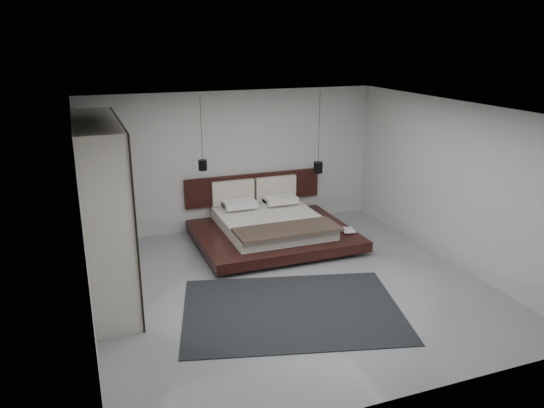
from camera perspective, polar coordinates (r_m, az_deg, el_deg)
name	(u,v)px	position (r m, az deg, el deg)	size (l,w,h in m)	color
floor	(290,285)	(8.59, 1.95, -8.70)	(6.00, 6.00, 0.00)	gray
ceiling	(292,109)	(7.77, 2.17, 10.17)	(6.00, 6.00, 0.00)	white
wall_back	(234,161)	(10.80, -4.08, 4.69)	(6.00, 6.00, 0.00)	#B9B9B6
wall_front	(404,284)	(5.61, 14.01, -8.30)	(6.00, 6.00, 0.00)	#B9B9B6
wall_left	(83,225)	(7.50, -19.65, -2.15)	(6.00, 6.00, 0.00)	#B9B9B6
wall_right	(453,183)	(9.59, 18.86, 2.12)	(6.00, 6.00, 0.00)	#B9B9B6
lattice_screen	(82,186)	(9.88, -19.74, 1.86)	(0.05, 0.90, 2.60)	black
bed	(271,227)	(10.23, -0.08, -2.45)	(2.90, 2.44, 1.10)	black
book_lower	(343,231)	(10.13, 7.60, -2.91)	(0.19, 0.26, 0.02)	#99724C
book_upper	(342,231)	(10.09, 7.58, -2.86)	(0.22, 0.31, 0.02)	#99724C
pendant_left	(203,165)	(9.99, -7.47, 4.21)	(0.16, 0.16, 1.39)	black
pendant_right	(318,167)	(10.82, 4.98, 3.98)	(0.18, 0.18, 1.65)	black
wardrobe	(103,210)	(8.22, -17.68, -0.67)	(0.65, 2.74, 2.69)	beige
rug	(292,310)	(7.85, 2.17, -11.32)	(3.13, 2.24, 0.01)	black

